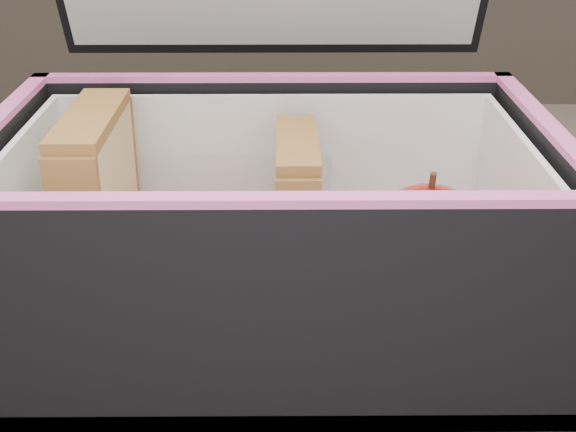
% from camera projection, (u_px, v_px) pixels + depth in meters
% --- Properties ---
extents(kitchen_table, '(1.20, 0.80, 0.75)m').
position_uv_depth(kitchen_table, '(356.00, 391.00, 0.57)').
color(kitchen_table, brown).
rests_on(kitchen_table, ground).
extents(lunch_bag, '(0.32, 0.30, 0.31)m').
position_uv_depth(lunch_bag, '(271.00, 212.00, 0.47)').
color(lunch_bag, black).
rests_on(lunch_bag, kitchen_table).
extents(plastic_tub, '(0.16, 0.12, 0.07)m').
position_uv_depth(plastic_tub, '(200.00, 242.00, 0.48)').
color(plastic_tub, white).
rests_on(plastic_tub, lunch_bag).
extents(sandwich_left, '(0.03, 0.10, 0.11)m').
position_uv_depth(sandwich_left, '(99.00, 205.00, 0.47)').
color(sandwich_left, beige).
rests_on(sandwich_left, plastic_tub).
extents(sandwich_right, '(0.02, 0.09, 0.10)m').
position_uv_depth(sandwich_right, '(297.00, 215.00, 0.47)').
color(sandwich_right, beige).
rests_on(sandwich_right, plastic_tub).
extents(carrot_sticks, '(0.04, 0.16, 0.03)m').
position_uv_depth(carrot_sticks, '(205.00, 263.00, 0.49)').
color(carrot_sticks, orange).
rests_on(carrot_sticks, plastic_tub).
extents(paper_napkin, '(0.08, 0.09, 0.01)m').
position_uv_depth(paper_napkin, '(430.00, 285.00, 0.49)').
color(paper_napkin, white).
rests_on(paper_napkin, lunch_bag).
extents(red_apple, '(0.08, 0.08, 0.07)m').
position_uv_depth(red_apple, '(428.00, 236.00, 0.48)').
color(red_apple, maroon).
rests_on(red_apple, paper_napkin).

